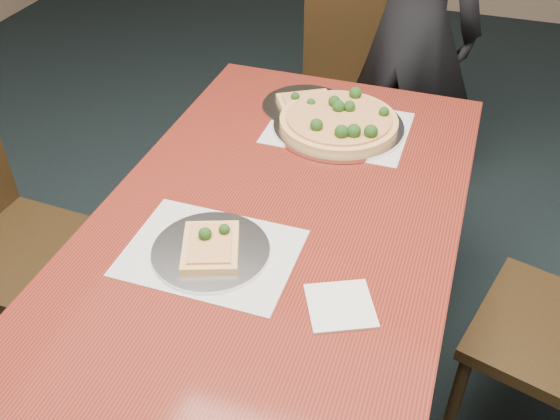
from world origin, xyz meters
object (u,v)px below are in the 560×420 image
(pizza_pan, at_px, (339,122))
(slice_plate_near, at_px, (211,248))
(diner, at_px, (412,24))
(chair_far, at_px, (352,90))
(slice_plate_far, at_px, (306,104))
(dining_table, at_px, (280,237))

(pizza_pan, height_order, slice_plate_near, pizza_pan)
(diner, height_order, pizza_pan, diner)
(diner, bearing_deg, chair_far, 46.76)
(slice_plate_near, distance_m, slice_plate_far, 0.73)
(slice_plate_near, bearing_deg, diner, 81.08)
(dining_table, relative_size, chair_far, 1.65)
(pizza_pan, bearing_deg, slice_plate_near, -102.81)
(dining_table, height_order, diner, diner)
(dining_table, relative_size, pizza_pan, 3.75)
(chair_far, xyz_separation_m, slice_plate_far, (-0.03, -0.60, 0.25))
(diner, height_order, slice_plate_far, diner)
(pizza_pan, distance_m, slice_plate_far, 0.16)
(slice_plate_far, bearing_deg, chair_far, 87.29)
(chair_far, height_order, slice_plate_near, chair_far)
(slice_plate_near, height_order, slice_plate_far, slice_plate_near)
(dining_table, height_order, pizza_pan, pizza_pan)
(pizza_pan, xyz_separation_m, slice_plate_near, (-0.15, -0.64, -0.01))
(chair_far, bearing_deg, slice_plate_far, -108.60)
(dining_table, height_order, slice_plate_far, slice_plate_far)
(diner, distance_m, slice_plate_near, 1.49)
(slice_plate_far, bearing_deg, diner, 73.42)
(dining_table, height_order, chair_far, chair_far)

